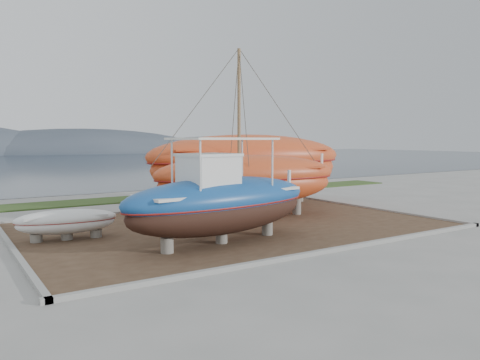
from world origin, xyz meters
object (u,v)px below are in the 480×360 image
blue_caique (221,191)px  orange_sailboat (248,135)px  orange_bare_hull (249,171)px  white_dinghy (67,225)px

blue_caique → orange_sailboat: (4.05, 4.22, 2.13)m
blue_caique → orange_bare_hull: (6.60, 7.95, 0.05)m
blue_caique → orange_sailboat: orange_sailboat is taller
white_dinghy → orange_sailboat: orange_sailboat is taller
blue_caique → white_dinghy: bearing=134.0°
blue_caique → white_dinghy: 6.20m
white_dinghy → orange_bare_hull: 12.13m
blue_caique → orange_bare_hull: bearing=43.1°
orange_sailboat → orange_bare_hull: orange_sailboat is taller
blue_caique → orange_sailboat: bearing=39.0°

